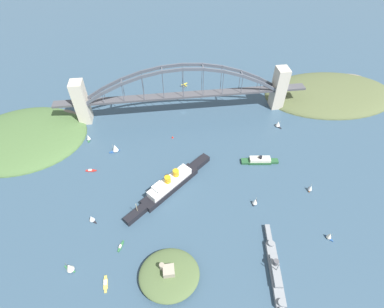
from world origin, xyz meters
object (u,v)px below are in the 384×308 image
(ocean_liner, at_px, (170,184))
(small_boat_2, at_px, (106,284))
(small_boat_5, at_px, (88,138))
(small_boat_1, at_px, (91,170))
(small_boat_3, at_px, (255,201))
(naval_cruiser, at_px, (275,271))
(channel_marker_buoy, at_px, (173,137))
(seaplane_taxiing_near_bridge, at_px, (185,85))
(small_boat_9, at_px, (69,267))
(fort_island_mid_harbor, at_px, (169,274))
(small_boat_4, at_px, (121,246))
(small_boat_10, at_px, (92,218))
(harbor_ferry_steamer, at_px, (260,160))
(small_boat_7, at_px, (115,148))
(small_boat_0, at_px, (278,124))
(harbor_arch_bridge, at_px, (183,94))
(small_boat_6, at_px, (330,236))
(small_boat_8, at_px, (310,188))

(ocean_liner, xyz_separation_m, small_boat_2, (52.39, 80.21, -4.72))
(small_boat_2, relative_size, small_boat_5, 1.53)
(small_boat_1, height_order, small_boat_3, small_boat_3)
(naval_cruiser, relative_size, channel_marker_buoy, 28.06)
(seaplane_taxiing_near_bridge, relative_size, small_boat_9, 0.96)
(small_boat_5, height_order, channel_marker_buoy, small_boat_5)
(small_boat_5, height_order, small_boat_9, small_boat_9)
(fort_island_mid_harbor, distance_m, small_boat_4, 45.65)
(small_boat_4, relative_size, small_boat_10, 1.27)
(naval_cruiser, distance_m, small_boat_4, 117.45)
(seaplane_taxiing_near_bridge, distance_m, small_boat_9, 261.71)
(small_boat_5, relative_size, small_boat_10, 1.11)
(harbor_ferry_steamer, xyz_separation_m, small_boat_10, (157.96, 47.73, 0.96))
(fort_island_mid_harbor, xyz_separation_m, small_boat_7, (45.88, -136.69, 0.64))
(small_boat_7, bearing_deg, small_boat_0, -174.42)
(harbor_arch_bridge, xyz_separation_m, small_boat_7, (77.06, 56.65, -22.30))
(harbor_ferry_steamer, bearing_deg, small_boat_5, -17.74)
(harbor_arch_bridge, distance_m, naval_cruiser, 206.80)
(small_boat_3, xyz_separation_m, small_boat_6, (-49.35, 39.39, -0.23))
(small_boat_8, bearing_deg, harbor_arch_bridge, -52.32)
(harbor_arch_bridge, relative_size, small_boat_0, 33.50)
(small_boat_7, bearing_deg, harbor_arch_bridge, -143.68)
(ocean_liner, distance_m, channel_marker_buoy, 69.78)
(small_boat_1, distance_m, small_boat_5, 46.57)
(seaplane_taxiing_near_bridge, bearing_deg, channel_marker_buoy, 76.38)
(small_boat_1, xyz_separation_m, small_boat_5, (7.10, -45.92, 3.10))
(fort_island_mid_harbor, height_order, channel_marker_buoy, fort_island_mid_harbor)
(small_boat_10, bearing_deg, ocean_liner, -158.90)
(small_boat_7, height_order, small_boat_10, small_boat_7)
(naval_cruiser, xyz_separation_m, small_boat_4, (112.08, -35.04, -2.03))
(small_boat_0, height_order, small_boat_9, small_boat_9)
(harbor_ferry_steamer, bearing_deg, small_boat_3, 68.84)
(small_boat_1, xyz_separation_m, small_boat_7, (-22.46, -24.67, 4.10))
(seaplane_taxiing_near_bridge, distance_m, small_boat_10, 220.36)
(seaplane_taxiing_near_bridge, distance_m, small_boat_3, 201.51)
(harbor_arch_bridge, bearing_deg, ocean_liner, 77.88)
(small_boat_0, bearing_deg, naval_cruiser, 70.15)
(harbor_ferry_steamer, bearing_deg, small_boat_1, -3.24)
(small_boat_0, distance_m, small_boat_9, 248.97)
(fort_island_mid_harbor, height_order, small_boat_3, fort_island_mid_harbor)
(small_boat_0, relative_size, small_boat_4, 0.93)
(small_boat_7, relative_size, channel_marker_buoy, 3.95)
(small_boat_4, distance_m, channel_marker_buoy, 132.15)
(fort_island_mid_harbor, relative_size, small_boat_0, 5.09)
(small_boat_3, distance_m, small_boat_10, 139.15)
(naval_cruiser, height_order, channel_marker_buoy, naval_cruiser)
(harbor_arch_bridge, distance_m, channel_marker_buoy, 53.07)
(channel_marker_buoy, bearing_deg, small_boat_10, 51.87)
(small_boat_1, height_order, small_boat_10, small_boat_10)
(harbor_arch_bridge, bearing_deg, small_boat_3, 108.82)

